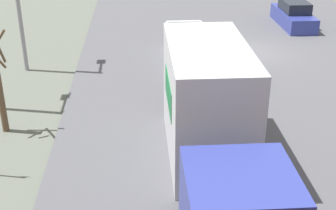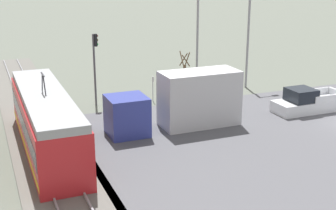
% 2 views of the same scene
% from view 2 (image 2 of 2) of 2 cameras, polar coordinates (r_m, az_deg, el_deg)
% --- Properties ---
extents(rail_bed, '(64.95, 4.40, 0.22)m').
position_cam_2_polar(rail_bed, '(26.12, -13.26, -7.90)').
color(rail_bed, '#5B5954').
rests_on(rail_bed, ground).
extents(light_rail_tram, '(13.04, 2.75, 4.65)m').
position_cam_2_polar(light_rail_tram, '(28.53, -14.60, -2.08)').
color(light_rail_tram, '#B21E23').
rests_on(light_rail_tram, ground).
extents(box_truck, '(2.49, 9.11, 3.76)m').
position_cam_2_polar(box_truck, '(31.47, 1.78, 0.33)').
color(box_truck, navy).
rests_on(box_truck, ground).
extents(pickup_truck, '(2.07, 5.53, 1.82)m').
position_cam_2_polar(pickup_truck, '(36.61, 16.64, 0.31)').
color(pickup_truck, silver).
rests_on(pickup_truck, ground).
extents(traffic_light_pole, '(0.28, 0.47, 5.62)m').
position_cam_2_polar(traffic_light_pole, '(36.66, -8.88, 5.45)').
color(traffic_light_pole, '#47474C').
rests_on(traffic_light_pole, ground).
extents(street_tree, '(0.92, 0.76, 3.81)m').
position_cam_2_polar(street_tree, '(39.13, 2.02, 3.55)').
color(street_tree, brown).
rests_on(street_tree, ground).
extents(street_lamp_near_crossing, '(0.36, 1.95, 7.99)m').
position_cam_2_polar(street_lamp_near_crossing, '(42.07, 9.98, 8.26)').
color(street_lamp_near_crossing, gray).
rests_on(street_lamp_near_crossing, ground).
extents(street_lamp_mid_block, '(0.36, 1.95, 9.37)m').
position_cam_2_polar(street_lamp_mid_block, '(41.70, 3.85, 9.39)').
color(street_lamp_mid_block, gray).
rests_on(street_lamp_mid_block, ground).
extents(no_parking_sign, '(0.32, 0.08, 2.04)m').
position_cam_2_polar(no_parking_sign, '(37.80, -1.85, 2.32)').
color(no_parking_sign, gray).
rests_on(no_parking_sign, ground).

